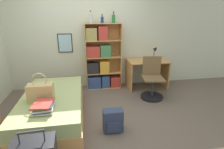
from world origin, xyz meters
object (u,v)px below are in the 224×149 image
Objects in this scene: bed at (54,107)px; desk_lamp at (155,51)px; book_stack_on_bed at (43,107)px; desk at (147,69)px; backpack at (113,121)px; bottle_brown at (102,20)px; desk_chair at (152,85)px; handbag at (41,92)px; bottle_green at (91,18)px; bottle_clear at (114,19)px; bookcase at (101,60)px.

desk_lamp is at bearing 28.02° from bed.
desk_lamp is at bearing 36.92° from book_stack_on_bed.
backpack is (-1.19, -1.71, -0.31)m from desk.
bottle_brown reaches higher than desk_chair.
handbag reaches higher than backpack.
book_stack_on_bed is 1.33× the size of bottle_green.
bottle_clear reaches higher than handbag.
handbag is 1.24m from backpack.
desk_chair is (2.09, 0.60, 0.05)m from bed.
bottle_brown reaches higher than backpack.
desk_lamp reaches higher than backpack.
bottle_green is (0.79, 1.35, 1.50)m from bed.
bottle_green is 1.88m from desk.
bed is 2.06× the size of desk_chair.
bookcase is at bearing 172.16° from desk.
book_stack_on_bed is (-0.03, -0.55, 0.32)m from bed.
handbag is 0.35m from book_stack_on_bed.
desk is at bearing 29.06° from bed.
bottle_clear is 1.52m from desk.
bottle_green is at bearing 96.26° from backpack.
bookcase is 1.21m from desk.
desk_chair reaches higher than desk.
bottle_green is at bearing 174.25° from desk.
book_stack_on_bed is 2.50m from bottle_brown.
book_stack_on_bed is (0.09, -0.32, -0.09)m from handbag.
handbag is 1.27× the size of book_stack_on_bed.
bottle_green reaches higher than desk.
handbag is 0.46× the size of desk.
bookcase is 1.64× the size of desk.
bottle_green is at bearing 177.39° from desk_lamp.
bed is at bearing -120.28° from bottle_green.
bottle_green is (-0.21, -0.02, 1.01)m from bookcase.
bed is 2.50m from desk.
desk_chair is (1.09, -0.77, -0.44)m from bookcase.
bottle_clear is (0.33, 0.03, 1.01)m from bookcase.
bed is 2.17m from bottle_green.
bottle_clear is 2.48m from backpack.
bottle_brown is 0.78× the size of bottle_clear.
bed is 1.17× the size of bookcase.
backpack is at bearing -100.14° from bottle_clear.
bottle_clear is (1.46, 1.63, 1.09)m from handbag.
backpack is at bearing -91.95° from bottle_brown.
handbag is 1.23× the size of backpack.
bottle_brown is (0.27, 0.03, -0.03)m from bottle_green.
bottle_brown is at bearing -175.10° from bottle_clear.
handbag is 2.95m from desk_lamp.
handbag reaches higher than desk_chair.
desk is 2.11m from backpack.
desk_lamp is at bearing 51.70° from backpack.
bottle_clear is at bearing 4.90° from bottle_brown.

